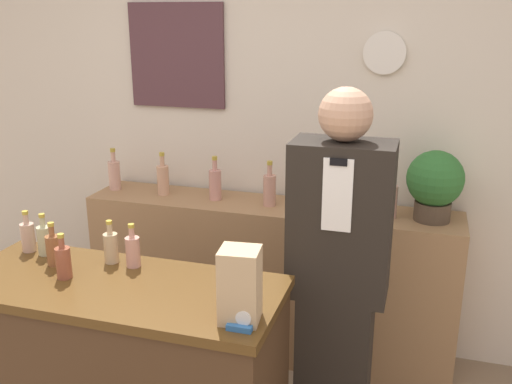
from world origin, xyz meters
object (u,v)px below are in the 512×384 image
(potted_plant, at_px, (435,183))
(tape_dispenser, at_px, (242,323))
(shopkeeper, at_px, (338,281))
(paper_bag, at_px, (240,285))

(potted_plant, xyz_separation_m, tape_dispenser, (-0.62, -1.37, -0.17))
(shopkeeper, xyz_separation_m, paper_bag, (-0.26, -0.62, 0.24))
(potted_plant, relative_size, tape_dispenser, 4.23)
(potted_plant, xyz_separation_m, paper_bag, (-0.65, -1.32, -0.06))
(shopkeeper, relative_size, tape_dispenser, 19.20)
(potted_plant, bearing_deg, shopkeeper, -119.29)
(shopkeeper, height_order, tape_dispenser, shopkeeper)
(potted_plant, distance_m, tape_dispenser, 1.52)
(paper_bag, xyz_separation_m, tape_dispenser, (0.02, -0.06, -0.11))
(paper_bag, bearing_deg, shopkeeper, 67.53)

